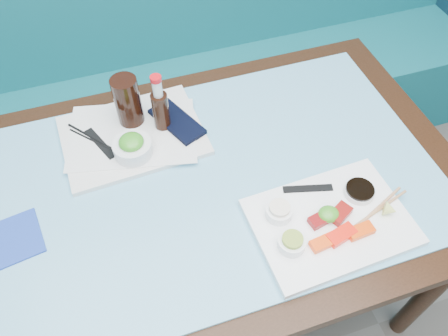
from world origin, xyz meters
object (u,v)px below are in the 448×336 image
object	(u,v)px
dining_table	(214,197)
cola_bottle_body	(161,113)
booth_bench	(160,88)
serving_tray	(133,136)
sashimi_plate	(330,222)
blue_napkin	(12,240)
seaweed_bowl	(133,148)
cola_glass	(128,101)

from	to	relation	value
dining_table	cola_bottle_body	world-z (taller)	cola_bottle_body
booth_bench	dining_table	world-z (taller)	booth_bench
booth_bench	serving_tray	xyz separation A→B (m)	(-0.18, -0.62, 0.39)
booth_bench	sashimi_plate	bearing A→B (deg)	-77.56
cola_bottle_body	blue_napkin	world-z (taller)	cola_bottle_body
blue_napkin	booth_bench	bearing A→B (deg)	58.44
seaweed_bowl	cola_glass	distance (m)	0.14
dining_table	cola_glass	xyz separation A→B (m)	(-0.17, 0.27, 0.18)
dining_table	serving_tray	distance (m)	0.30
booth_bench	seaweed_bowl	distance (m)	0.83
booth_bench	blue_napkin	xyz separation A→B (m)	(-0.53, -0.86, 0.39)
dining_table	cola_glass	world-z (taller)	cola_glass
serving_tray	seaweed_bowl	world-z (taller)	seaweed_bowl
dining_table	sashimi_plate	world-z (taller)	sashimi_plate
sashimi_plate	serving_tray	xyz separation A→B (m)	(-0.42, 0.45, -0.00)
cola_bottle_body	cola_glass	bearing A→B (deg)	148.13
booth_bench	cola_glass	bearing A→B (deg)	-106.80
serving_tray	blue_napkin	size ratio (longest dim) A/B	2.92
sashimi_plate	seaweed_bowl	distance (m)	0.57
sashimi_plate	blue_napkin	distance (m)	0.79
serving_tray	cola_bottle_body	bearing A→B (deg)	-1.21
booth_bench	cola_glass	xyz separation A→B (m)	(-0.17, -0.57, 0.48)
cola_glass	sashimi_plate	bearing A→B (deg)	-51.16
sashimi_plate	cola_glass	world-z (taller)	cola_glass
serving_tray	seaweed_bowl	distance (m)	0.08
serving_tray	seaweed_bowl	xyz separation A→B (m)	(-0.01, -0.07, 0.03)
dining_table	cola_bottle_body	bearing A→B (deg)	111.42
booth_bench	dining_table	bearing A→B (deg)	-90.00
blue_napkin	sashimi_plate	bearing A→B (deg)	-15.00
seaweed_bowl	blue_napkin	distance (m)	0.38
cola_glass	serving_tray	bearing A→B (deg)	-100.30
sashimi_plate	serving_tray	bearing A→B (deg)	130.26
booth_bench	sashimi_plate	world-z (taller)	booth_bench
cola_bottle_body	sashimi_plate	bearing A→B (deg)	-54.50
sashimi_plate	serving_tray	distance (m)	0.61
cola_bottle_body	booth_bench	bearing A→B (deg)	81.95
dining_table	sashimi_plate	xyz separation A→B (m)	(0.24, -0.23, 0.10)
blue_napkin	serving_tray	bearing A→B (deg)	34.90
cola_bottle_body	blue_napkin	xyz separation A→B (m)	(-0.44, -0.25, -0.07)
booth_bench	blue_napkin	bearing A→B (deg)	-121.56
booth_bench	serving_tray	world-z (taller)	booth_bench
seaweed_bowl	cola_glass	bearing A→B (deg)	81.25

